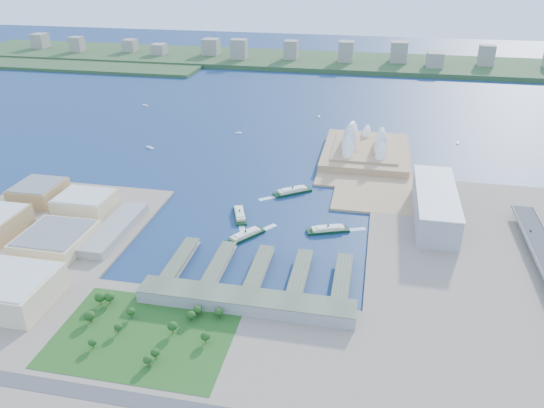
% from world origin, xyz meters
% --- Properties ---
extents(ground, '(3000.00, 3000.00, 0.00)m').
position_xyz_m(ground, '(0.00, 0.00, 0.00)').
color(ground, '#0E1F45').
rests_on(ground, ground).
extents(west_land, '(220.00, 390.00, 3.00)m').
position_xyz_m(west_land, '(-250.00, -105.00, 1.50)').
color(west_land, gray).
rests_on(west_land, ground).
extents(south_land, '(720.00, 180.00, 3.00)m').
position_xyz_m(south_land, '(0.00, -210.00, 1.50)').
color(south_land, gray).
rests_on(south_land, ground).
extents(east_land, '(240.00, 500.00, 3.00)m').
position_xyz_m(east_land, '(240.00, -50.00, 1.50)').
color(east_land, gray).
rests_on(east_land, ground).
extents(peninsula, '(135.00, 220.00, 3.00)m').
position_xyz_m(peninsula, '(107.50, 260.00, 1.50)').
color(peninsula, '#A4805A').
rests_on(peninsula, ground).
extents(far_shore, '(2200.00, 260.00, 12.00)m').
position_xyz_m(far_shore, '(0.00, 980.00, 6.00)').
color(far_shore, '#2D4926').
rests_on(far_shore, ground).
extents(opera_house, '(134.00, 180.00, 58.00)m').
position_xyz_m(opera_house, '(105.00, 280.00, 32.00)').
color(opera_house, white).
rests_on(opera_house, peninsula).
extents(toaster_building, '(45.00, 155.00, 35.00)m').
position_xyz_m(toaster_building, '(195.00, 80.00, 20.50)').
color(toaster_building, '#94949A').
rests_on(toaster_building, east_land).
extents(west_buildings, '(200.00, 280.00, 27.00)m').
position_xyz_m(west_buildings, '(-250.00, -70.00, 16.50)').
color(west_buildings, '#A18050').
rests_on(west_buildings, west_land).
extents(ferry_wharves, '(184.00, 90.00, 9.30)m').
position_xyz_m(ferry_wharves, '(14.00, -75.00, 4.65)').
color(ferry_wharves, '#4A5440').
rests_on(ferry_wharves, ground).
extents(terminal_building, '(200.00, 28.00, 12.00)m').
position_xyz_m(terminal_building, '(15.00, -135.00, 9.00)').
color(terminal_building, gray).
rests_on(terminal_building, south_land).
extents(park, '(150.00, 110.00, 16.00)m').
position_xyz_m(park, '(-60.00, -190.00, 11.00)').
color(park, '#194714').
rests_on(park, south_land).
extents(far_skyline, '(1900.00, 140.00, 55.00)m').
position_xyz_m(far_skyline, '(0.00, 960.00, 39.50)').
color(far_skyline, gray).
rests_on(far_skyline, far_shore).
extents(ferry_a, '(28.95, 51.00, 9.39)m').
position_xyz_m(ferry_a, '(-36.82, 42.19, 4.70)').
color(ferry_a, black).
rests_on(ferry_a, ground).
extents(ferry_b, '(50.66, 42.24, 10.02)m').
position_xyz_m(ferry_b, '(15.60, 121.56, 5.01)').
color(ferry_b, black).
rests_on(ferry_b, ground).
extents(ferry_c, '(39.73, 48.02, 9.47)m').
position_xyz_m(ferry_c, '(-17.08, -6.56, 4.73)').
color(ferry_c, black).
rests_on(ferry_c, ground).
extents(ferry_d, '(50.83, 29.69, 9.38)m').
position_xyz_m(ferry_d, '(73.33, 25.60, 4.69)').
color(ferry_d, black).
rests_on(ferry_d, ground).
extents(boat_a, '(15.61, 11.28, 3.04)m').
position_xyz_m(boat_a, '(-241.31, 246.45, 1.52)').
color(boat_a, white).
rests_on(boat_a, ground).
extents(boat_b, '(11.40, 7.26, 2.91)m').
position_xyz_m(boat_b, '(-118.18, 347.87, 1.45)').
color(boat_b, white).
rests_on(boat_b, ground).
extents(boat_c, '(4.70, 11.71, 2.56)m').
position_xyz_m(boat_c, '(254.67, 371.14, 1.28)').
color(boat_c, white).
rests_on(boat_c, ground).
extents(boat_d, '(14.67, 9.33, 2.49)m').
position_xyz_m(boat_d, '(-352.46, 481.82, 1.24)').
color(boat_d, white).
rests_on(boat_d, ground).
extents(boat_e, '(4.15, 11.62, 2.82)m').
position_xyz_m(boat_e, '(8.92, 473.19, 1.41)').
color(boat_e, white).
rests_on(boat_e, ground).
extents(car_c, '(1.86, 4.57, 1.33)m').
position_xyz_m(car_c, '(296.00, 45.47, 15.51)').
color(car_c, slate).
rests_on(car_c, expressway).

